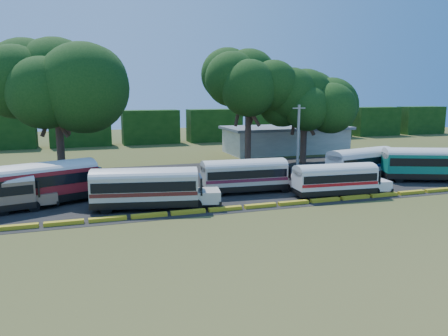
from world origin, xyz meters
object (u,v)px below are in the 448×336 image
object	(u,v)px
bus_teal	(429,162)
tree_west	(56,80)
bus_cream_west	(148,186)
bus_white_red	(337,178)
bus_red	(43,181)

from	to	relation	value
bus_teal	tree_west	world-z (taller)	tree_west
bus_cream_west	bus_teal	distance (m)	29.69
bus_cream_west	bus_white_red	distance (m)	16.74
bus_white_red	bus_teal	distance (m)	13.23
bus_teal	bus_white_red	bearing A→B (deg)	-145.57
bus_white_red	bus_teal	xyz separation A→B (m)	(12.91, 2.86, 0.34)
bus_white_red	bus_teal	size ratio (longest dim) A/B	0.84
bus_white_red	tree_west	size ratio (longest dim) A/B	0.62
bus_cream_west	tree_west	xyz separation A→B (m)	(-6.92, 14.84, 8.53)
bus_red	bus_white_red	size ratio (longest dim) A/B	1.23
bus_red	tree_west	size ratio (longest dim) A/B	0.76
tree_west	bus_teal	bearing A→B (deg)	-19.40
bus_white_red	tree_west	bearing A→B (deg)	150.57
bus_white_red	tree_west	world-z (taller)	tree_west
bus_cream_west	bus_white_red	world-z (taller)	bus_cream_west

